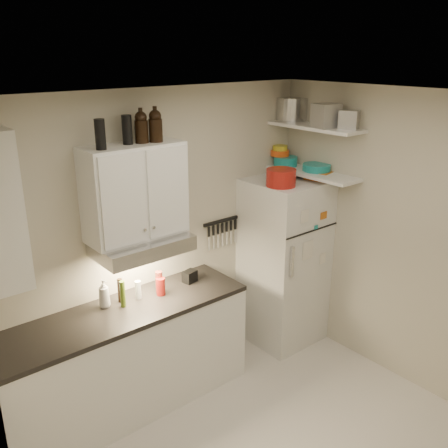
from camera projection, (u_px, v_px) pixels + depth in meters
ceiling at (290, 99)px, 2.86m from camera, size 3.20×3.00×0.02m
back_wall at (158, 239)px, 4.39m from camera, size 3.20×0.02×2.60m
left_wall at (40, 408)px, 2.33m from camera, size 0.02×3.00×2.60m
right_wall at (413, 245)px, 4.26m from camera, size 0.02×3.00×2.60m
base_cabinet at (127, 362)px, 4.12m from camera, size 2.10×0.60×0.88m
countertop at (123, 312)px, 3.97m from camera, size 2.10×0.62×0.04m
upper_cabinet at (135, 192)px, 3.91m from camera, size 0.80×0.33×0.75m
range_hood at (142, 245)px, 4.01m from camera, size 0.76×0.46×0.12m
fridge at (284, 262)px, 5.04m from camera, size 0.70×0.68×1.70m
shelf_hi at (315, 127)px, 4.61m from camera, size 0.30×0.95×0.03m
shelf_lo at (312, 173)px, 4.76m from camera, size 0.30×0.95×0.03m
knife_strip at (221, 221)px, 4.79m from camera, size 0.42×0.02×0.03m
dutch_oven at (281, 178)px, 4.52m from camera, size 0.28×0.28×0.16m
book_stack at (319, 175)px, 4.77m from camera, size 0.24×0.27×0.08m
spice_jar at (290, 174)px, 4.78m from camera, size 0.06×0.06×0.10m
stock_pot at (292, 109)px, 4.89m from camera, size 0.32×0.32×0.22m
tin_a at (326, 116)px, 4.44m from camera, size 0.24×0.23×0.21m
tin_b at (350, 119)px, 4.39m from camera, size 0.21×0.21×0.16m
bowl_teal at (286, 161)px, 4.98m from camera, size 0.23×0.23×0.09m
bowl_orange at (280, 153)px, 5.00m from camera, size 0.19×0.19×0.06m
bowl_yellow at (280, 148)px, 4.98m from camera, size 0.15×0.15×0.05m
plates at (317, 167)px, 4.78m from camera, size 0.27×0.27×0.07m
growler_a at (141, 127)px, 3.79m from camera, size 0.13×0.13×0.25m
growler_b at (155, 125)px, 3.83m from camera, size 0.14×0.14×0.25m
thermos_a at (127, 130)px, 3.74m from camera, size 0.08×0.08×0.22m
thermos_b at (100, 134)px, 3.54m from camera, size 0.09×0.09×0.22m
soap_bottle at (104, 292)px, 3.98m from camera, size 0.12×0.12×0.26m
pepper_mill at (159, 282)px, 4.22m from camera, size 0.08×0.08×0.19m
oil_bottle at (123, 294)px, 3.98m from camera, size 0.06×0.06×0.22m
vinegar_bottle at (120, 290)px, 4.07m from camera, size 0.05×0.05×0.21m
clear_bottle at (138, 290)px, 4.13m from camera, size 0.06×0.06×0.15m
red_jar at (161, 286)px, 4.19m from camera, size 0.10×0.10×0.15m
caddy at (190, 276)px, 4.43m from camera, size 0.14×0.11×0.10m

